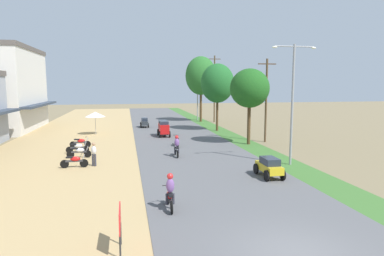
# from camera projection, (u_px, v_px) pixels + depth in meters

# --- Properties ---
(shophouse_far) EXTENTS (8.65, 13.54, 10.10)m
(shophouse_far) POSITION_uv_depth(u_px,v_px,m) (2.00, 89.00, 40.91)
(shophouse_far) COLOR silver
(shophouse_far) RESTS_ON ground
(parked_motorbike_nearest) EXTENTS (1.80, 0.54, 0.94)m
(parked_motorbike_nearest) POSITION_uv_depth(u_px,v_px,m) (75.00, 160.00, 22.34)
(parked_motorbike_nearest) COLOR black
(parked_motorbike_nearest) RESTS_ON dirt_shoulder
(parked_motorbike_second) EXTENTS (1.80, 0.54, 0.94)m
(parked_motorbike_second) POSITION_uv_depth(u_px,v_px,m) (79.00, 151.00, 25.37)
(parked_motorbike_second) COLOR black
(parked_motorbike_second) RESTS_ON dirt_shoulder
(parked_motorbike_third) EXTENTS (1.80, 0.54, 0.94)m
(parked_motorbike_third) POSITION_uv_depth(u_px,v_px,m) (78.00, 147.00, 27.11)
(parked_motorbike_third) COLOR black
(parked_motorbike_third) RESTS_ON dirt_shoulder
(parked_motorbike_fourth) EXTENTS (1.80, 0.54, 0.94)m
(parked_motorbike_fourth) POSITION_uv_depth(u_px,v_px,m) (81.00, 142.00, 29.60)
(parked_motorbike_fourth) COLOR black
(parked_motorbike_fourth) RESTS_ON dirt_shoulder
(street_signboard) EXTENTS (0.06, 1.30, 1.50)m
(street_signboard) POSITION_uv_depth(u_px,v_px,m) (120.00, 221.00, 11.03)
(street_signboard) COLOR #262628
(street_signboard) RESTS_ON dirt_shoulder
(vendor_umbrella) EXTENTS (2.20, 2.20, 2.52)m
(vendor_umbrella) POSITION_uv_depth(u_px,v_px,m) (95.00, 114.00, 37.08)
(vendor_umbrella) COLOR #99999E
(vendor_umbrella) RESTS_ON dirt_shoulder
(pedestrian_on_shoulder) EXTENTS (0.43, 0.38, 1.62)m
(pedestrian_on_shoulder) POSITION_uv_depth(u_px,v_px,m) (94.00, 153.00, 22.75)
(pedestrian_on_shoulder) COLOR #33333D
(pedestrian_on_shoulder) RESTS_ON dirt_shoulder
(median_tree_nearest) EXTENTS (3.59, 3.59, 6.95)m
(median_tree_nearest) POSITION_uv_depth(u_px,v_px,m) (250.00, 88.00, 30.64)
(median_tree_nearest) COLOR #4C351E
(median_tree_nearest) RESTS_ON median_strip
(median_tree_second) EXTENTS (3.94, 3.94, 7.97)m
(median_tree_second) POSITION_uv_depth(u_px,v_px,m) (217.00, 83.00, 39.77)
(median_tree_second) COLOR #4C351E
(median_tree_second) RESTS_ON median_strip
(median_tree_third) EXTENTS (4.56, 4.56, 9.64)m
(median_tree_third) POSITION_uv_depth(u_px,v_px,m) (201.00, 76.00, 49.70)
(median_tree_third) COLOR #4C351E
(median_tree_third) RESTS_ON median_strip
(streetlamp_near) EXTENTS (3.16, 0.20, 8.16)m
(streetlamp_near) POSITION_uv_depth(u_px,v_px,m) (293.00, 97.00, 22.73)
(streetlamp_near) COLOR gray
(streetlamp_near) RESTS_ON median_strip
(streetlamp_mid) EXTENTS (3.16, 0.20, 8.38)m
(streetlamp_mid) POSITION_uv_depth(u_px,v_px,m) (198.00, 89.00, 52.72)
(streetlamp_mid) COLOR gray
(streetlamp_mid) RESTS_ON median_strip
(utility_pole_near) EXTENTS (1.80, 0.20, 9.79)m
(utility_pole_near) POSITION_uv_depth(u_px,v_px,m) (214.00, 88.00, 49.91)
(utility_pole_near) COLOR brown
(utility_pole_near) RESTS_ON ground
(utility_pole_far) EXTENTS (1.80, 0.20, 8.00)m
(utility_pole_far) POSITION_uv_depth(u_px,v_px,m) (266.00, 99.00, 32.34)
(utility_pole_far) COLOR brown
(utility_pole_far) RESTS_ON ground
(car_sedan_yellow) EXTENTS (1.10, 2.26, 1.19)m
(car_sedan_yellow) POSITION_uv_depth(u_px,v_px,m) (269.00, 166.00, 19.98)
(car_sedan_yellow) COLOR gold
(car_sedan_yellow) RESTS_ON road_strip
(car_van_red) EXTENTS (1.19, 2.41, 1.67)m
(car_van_red) POSITION_uv_depth(u_px,v_px,m) (164.00, 128.00, 35.82)
(car_van_red) COLOR red
(car_van_red) RESTS_ON road_strip
(car_hatchback_charcoal) EXTENTS (1.04, 2.00, 1.23)m
(car_hatchback_charcoal) POSITION_uv_depth(u_px,v_px,m) (144.00, 122.00, 43.46)
(car_hatchback_charcoal) COLOR #282D33
(car_hatchback_charcoal) RESTS_ON road_strip
(motorbike_foreground_rider) EXTENTS (0.54, 1.80, 1.66)m
(motorbike_foreground_rider) POSITION_uv_depth(u_px,v_px,m) (170.00, 192.00, 14.79)
(motorbike_foreground_rider) COLOR black
(motorbike_foreground_rider) RESTS_ON road_strip
(motorbike_ahead_second) EXTENTS (0.54, 1.80, 1.66)m
(motorbike_ahead_second) POSITION_uv_depth(u_px,v_px,m) (177.00, 146.00, 25.74)
(motorbike_ahead_second) COLOR black
(motorbike_ahead_second) RESTS_ON road_strip
(motorbike_ahead_third) EXTENTS (0.54, 1.80, 0.94)m
(motorbike_ahead_third) POSITION_uv_depth(u_px,v_px,m) (177.00, 141.00, 30.19)
(motorbike_ahead_third) COLOR black
(motorbike_ahead_third) RESTS_ON road_strip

